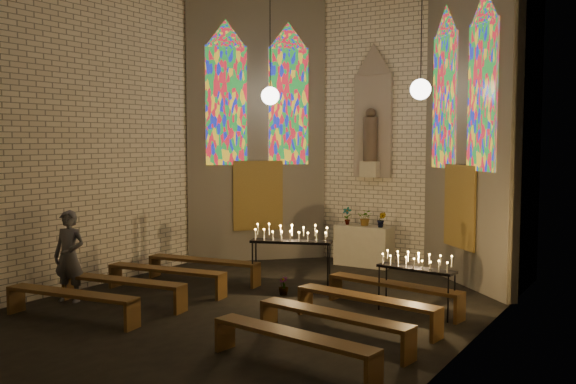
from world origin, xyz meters
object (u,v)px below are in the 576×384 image
at_px(altar, 364,246).
at_px(aisle_flower_pot, 283,286).
at_px(votive_stand_left, 291,237).
at_px(votive_stand_right, 416,264).
at_px(visitor, 69,256).

height_order(altar, aisle_flower_pot, altar).
distance_m(votive_stand_left, votive_stand_right, 3.07).
bearing_deg(votive_stand_right, votive_stand_left, 174.49).
bearing_deg(votive_stand_right, altar, 132.96).
height_order(aisle_flower_pot, votive_stand_right, votive_stand_right).
xyz_separation_m(votive_stand_right, visitor, (-6.05, -2.63, -0.02)).
bearing_deg(aisle_flower_pot, visitor, -141.18).
xyz_separation_m(votive_stand_left, votive_stand_right, (3.00, -0.63, -0.17)).
bearing_deg(visitor, altar, 47.03).
bearing_deg(visitor, votive_stand_right, 8.69).
distance_m(altar, aisle_flower_pot, 3.65).
distance_m(aisle_flower_pot, visitor, 4.24).
bearing_deg(aisle_flower_pot, votive_stand_left, 107.86).
height_order(altar, votive_stand_right, votive_stand_right).
xyz_separation_m(altar, visitor, (-3.35, -6.26, 0.39)).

